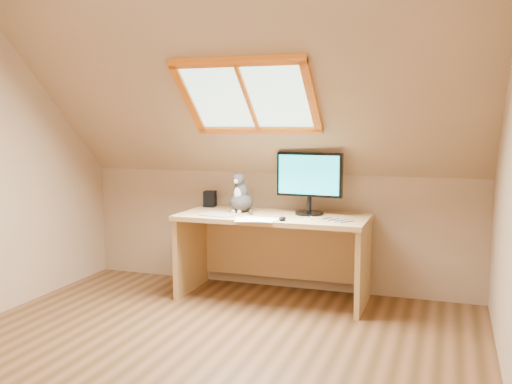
% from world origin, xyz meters
% --- Properties ---
extents(ground, '(3.50, 3.50, 0.00)m').
position_xyz_m(ground, '(0.00, 0.00, 0.00)').
color(ground, brown).
rests_on(ground, ground).
extents(room_shell, '(3.52, 3.52, 2.41)m').
position_xyz_m(room_shell, '(0.00, -0.09, 1.43)').
color(room_shell, tan).
rests_on(room_shell, ground).
extents(desk, '(1.52, 0.67, 0.70)m').
position_xyz_m(desk, '(0.09, 1.45, 0.48)').
color(desk, tan).
rests_on(desk, ground).
extents(monitor, '(0.54, 0.23, 0.50)m').
position_xyz_m(monitor, '(0.36, 1.49, 0.98)').
color(monitor, black).
rests_on(monitor, desk).
extents(cat, '(0.22, 0.26, 0.35)m').
position_xyz_m(cat, '(-0.21, 1.45, 0.82)').
color(cat, '#433D3B').
rests_on(cat, desk).
extents(desk_speaker, '(0.11, 0.11, 0.14)m').
position_xyz_m(desk_speaker, '(-0.57, 1.63, 0.77)').
color(desk_speaker, black).
rests_on(desk_speaker, desk).
extents(graphics_tablet, '(0.30, 0.24, 0.01)m').
position_xyz_m(graphics_tablet, '(-0.32, 1.22, 0.70)').
color(graphics_tablet, '#B2B2B7').
rests_on(graphics_tablet, desk).
extents(mouse, '(0.05, 0.09, 0.03)m').
position_xyz_m(mouse, '(0.24, 1.15, 0.71)').
color(mouse, black).
rests_on(mouse, desk).
extents(papers, '(0.33, 0.27, 0.00)m').
position_xyz_m(papers, '(0.09, 1.12, 0.70)').
color(papers, white).
rests_on(papers, desk).
extents(cables, '(0.51, 0.26, 0.01)m').
position_xyz_m(cables, '(0.53, 1.26, 0.70)').
color(cables, silver).
rests_on(cables, desk).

